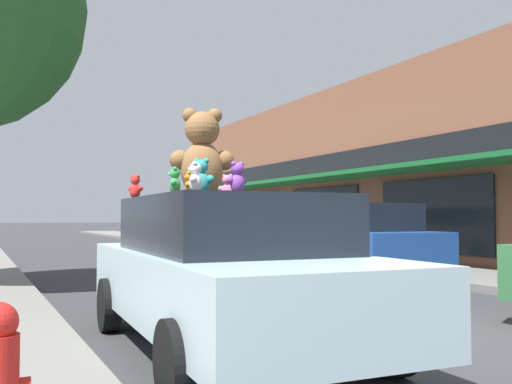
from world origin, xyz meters
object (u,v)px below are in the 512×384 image
(teddy_bear_white, at_px, (195,178))
(teddy_bear_purple, at_px, (237,178))
(teddy_bear_black, at_px, (205,184))
(plush_art_car, at_px, (227,270))
(teddy_bear_teal, at_px, (202,177))
(teddy_bear_giant, at_px, (202,154))
(teddy_bear_red, at_px, (135,187))
(parked_car_far_right, at_px, (254,235))
(teddy_bear_orange, at_px, (190,183))
(teddy_bear_pink, at_px, (227,187))
(teddy_bear_green, at_px, (175,181))
(parked_car_far_center, at_px, (348,241))

(teddy_bear_white, bearing_deg, teddy_bear_purple, 123.57)
(teddy_bear_purple, distance_m, teddy_bear_black, 1.36)
(plush_art_car, distance_m, teddy_bear_teal, 1.12)
(teddy_bear_giant, relative_size, teddy_bear_black, 2.76)
(teddy_bear_red, relative_size, parked_car_far_right, 0.06)
(teddy_bear_orange, relative_size, teddy_bear_pink, 0.72)
(teddy_bear_green, height_order, teddy_bear_orange, teddy_bear_green)
(teddy_bear_white, distance_m, teddy_bear_pink, 1.86)
(teddy_bear_giant, relative_size, teddy_bear_white, 3.47)
(teddy_bear_pink, distance_m, parked_car_far_right, 9.19)
(teddy_bear_green, relative_size, teddy_bear_white, 0.93)
(teddy_bear_pink, height_order, parked_car_far_center, teddy_bear_pink)
(parked_car_far_center, distance_m, parked_car_far_right, 4.49)
(teddy_bear_giant, relative_size, teddy_bear_red, 3.50)
(plush_art_car, height_order, teddy_bear_teal, teddy_bear_teal)
(teddy_bear_teal, height_order, teddy_bear_pink, teddy_bear_teal)
(teddy_bear_white, xyz_separation_m, parked_car_far_right, (5.32, 9.64, -0.86))
(teddy_bear_giant, distance_m, teddy_bear_purple, 1.06)
(teddy_bear_orange, distance_m, parked_car_far_right, 10.67)
(teddy_bear_orange, xyz_separation_m, parked_car_far_right, (5.24, 9.26, -0.83))
(teddy_bear_orange, bearing_deg, teddy_bear_black, -175.22)
(teddy_bear_black, xyz_separation_m, teddy_bear_orange, (-0.54, -0.99, -0.06))
(teddy_bear_giant, height_order, teddy_bear_purple, teddy_bear_giant)
(teddy_bear_purple, height_order, teddy_bear_green, teddy_bear_purple)
(teddy_bear_green, bearing_deg, teddy_bear_red, -156.84)
(teddy_bear_orange, xyz_separation_m, parked_car_far_center, (5.24, 4.78, -0.82))
(teddy_bear_white, distance_m, teddy_bear_orange, 0.38)
(teddy_bear_green, relative_size, teddy_bear_orange, 1.18)
(teddy_bear_white, relative_size, parked_car_far_center, 0.07)
(teddy_bear_teal, xyz_separation_m, teddy_bear_orange, (-0.09, 0.07, -0.06))
(teddy_bear_purple, bearing_deg, teddy_bear_red, -84.28)
(teddy_bear_pink, bearing_deg, teddy_bear_orange, 85.88)
(teddy_bear_teal, bearing_deg, teddy_bear_white, 105.70)
(teddy_bear_purple, height_order, teddy_bear_orange, teddy_bear_purple)
(teddy_bear_white, bearing_deg, parked_car_far_center, 163.86)
(teddy_bear_purple, bearing_deg, teddy_bear_giant, -102.42)
(teddy_bear_teal, distance_m, parked_car_far_right, 10.70)
(teddy_bear_red, height_order, teddy_bear_white, teddy_bear_white)
(teddy_bear_pink, bearing_deg, teddy_bear_teal, 90.34)
(plush_art_car, xyz_separation_m, teddy_bear_pink, (0.36, 0.83, 0.91))
(teddy_bear_red, height_order, teddy_bear_teal, teddy_bear_teal)
(plush_art_car, bearing_deg, teddy_bear_giant, 122.94)
(teddy_bear_black, bearing_deg, teddy_bear_white, 27.42)
(teddy_bear_orange, height_order, teddy_bear_pink, teddy_bear_pink)
(plush_art_car, relative_size, parked_car_far_right, 1.05)
(teddy_bear_green, bearing_deg, plush_art_car, 138.63)
(teddy_bear_green, bearing_deg, teddy_bear_orange, 97.70)
(teddy_bear_teal, bearing_deg, teddy_bear_giant, -65.47)
(parked_car_far_center, bearing_deg, teddy_bear_pink, -140.44)
(teddy_bear_giant, xyz_separation_m, teddy_bear_white, (-0.46, -1.04, -0.33))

